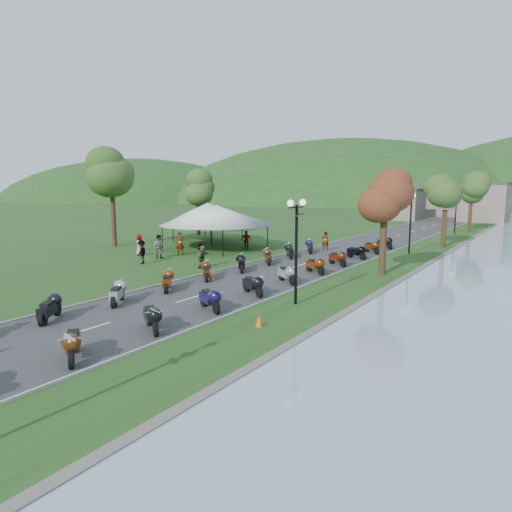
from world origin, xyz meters
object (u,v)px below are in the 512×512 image
Objects in this scene: pedestrian_b at (159,258)px; pedestrian_c at (142,264)px; vendor_tent_main at (216,227)px; pedestrian_a at (180,255)px.

pedestrian_c is at bearing 96.18° from pedestrian_b.
pedestrian_b is (-0.32, -6.90, -2.00)m from vendor_tent_main.
pedestrian_a is at bearing -112.64° from pedestrian_b.
vendor_tent_main reaches higher than pedestrian_a.
pedestrian_a reaches higher than pedestrian_b.
vendor_tent_main is at bearing 48.96° from pedestrian_a.
vendor_tent_main is 7.19m from pedestrian_b.
pedestrian_b reaches higher than pedestrian_c.
pedestrian_b is at bearing -142.58° from pedestrian_a.
vendor_tent_main is at bearing -104.58° from pedestrian_b.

